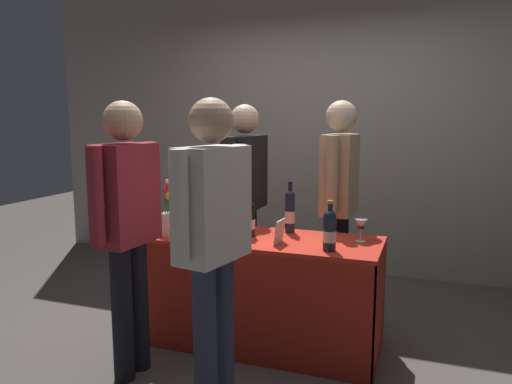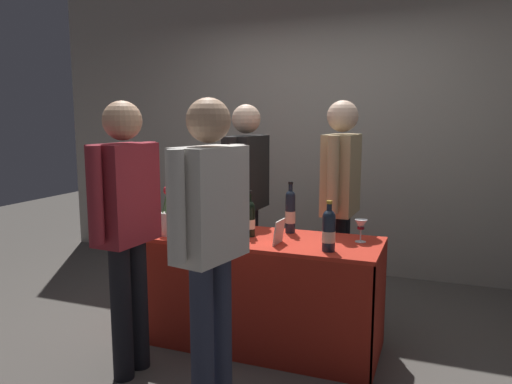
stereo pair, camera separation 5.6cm
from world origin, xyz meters
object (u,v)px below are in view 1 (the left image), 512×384
object	(u,v)px
flower_vase	(168,218)
wine_glass_near_vendor	(361,225)
taster_foreground_right	(127,217)
display_bottle_0	(192,206)
featured_wine_bottle	(199,217)
vendor_presenter	(339,191)
tasting_table	(256,271)

from	to	relation	value
flower_vase	wine_glass_near_vendor	bearing A→B (deg)	12.51
taster_foreground_right	display_bottle_0	bearing A→B (deg)	1.74
featured_wine_bottle	display_bottle_0	world-z (taller)	display_bottle_0
display_bottle_0	vendor_presenter	size ratio (longest dim) A/B	0.22
tasting_table	wine_glass_near_vendor	xyz separation A→B (m)	(0.67, 0.11, 0.34)
wine_glass_near_vendor	flower_vase	size ratio (longest dim) A/B	0.38
display_bottle_0	wine_glass_near_vendor	size ratio (longest dim) A/B	2.45
vendor_presenter	taster_foreground_right	world-z (taller)	vendor_presenter
vendor_presenter	taster_foreground_right	xyz separation A→B (m)	(-1.00, -1.22, -0.03)
wine_glass_near_vendor	vendor_presenter	size ratio (longest dim) A/B	0.09
display_bottle_0	flower_vase	world-z (taller)	flower_vase
wine_glass_near_vendor	taster_foreground_right	world-z (taller)	taster_foreground_right
display_bottle_0	vendor_presenter	world-z (taller)	vendor_presenter
vendor_presenter	taster_foreground_right	size ratio (longest dim) A/B	1.02
display_bottle_0	taster_foreground_right	size ratio (longest dim) A/B	0.22
display_bottle_0	wine_glass_near_vendor	bearing A→B (deg)	0.03
tasting_table	vendor_presenter	size ratio (longest dim) A/B	0.99
wine_glass_near_vendor	tasting_table	bearing A→B (deg)	-170.59
taster_foreground_right	flower_vase	bearing A→B (deg)	5.65
flower_vase	tasting_table	bearing A→B (deg)	16.07
tasting_table	vendor_presenter	bearing A→B (deg)	52.76
tasting_table	display_bottle_0	xyz separation A→B (m)	(-0.52, 0.11, 0.39)
tasting_table	vendor_presenter	distance (m)	0.88
display_bottle_0	vendor_presenter	distance (m)	1.08
featured_wine_bottle	flower_vase	bearing A→B (deg)	-166.22
flower_vase	taster_foreground_right	world-z (taller)	taster_foreground_right
wine_glass_near_vendor	vendor_presenter	distance (m)	0.54
tasting_table	flower_vase	distance (m)	0.69
flower_vase	vendor_presenter	bearing A→B (deg)	36.44
featured_wine_bottle	taster_foreground_right	bearing A→B (deg)	-110.69
wine_glass_near_vendor	vendor_presenter	world-z (taller)	vendor_presenter
featured_wine_bottle	flower_vase	distance (m)	0.22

